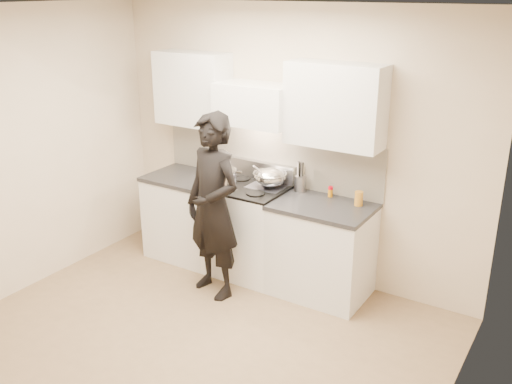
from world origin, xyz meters
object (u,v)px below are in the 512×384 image
Objects in this scene: counter_right at (321,249)px; wok at (270,177)px; stove at (248,229)px; utensil_crock at (300,182)px; person at (213,207)px.

wok is at bearing 171.44° from counter_right.
utensil_crock is at bearing 24.39° from stove.
stove is 3.21× the size of utensil_crock.
counter_right is 2.20× the size of wok.
stove is at bearing -155.61° from utensil_crock.
utensil_crock is 0.17× the size of person.
utensil_crock is at bearing 23.17° from wok.
wok is at bearing 82.98° from person.
utensil_crock is (-0.36, 0.21, 0.55)m from counter_right.
stove is 2.30× the size of wok.
stove is at bearing -153.93° from wok.
utensil_crock reaches higher than counter_right.
stove is at bearing -180.00° from counter_right.
wok is 0.30m from utensil_crock.
wok is at bearing 26.07° from stove.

